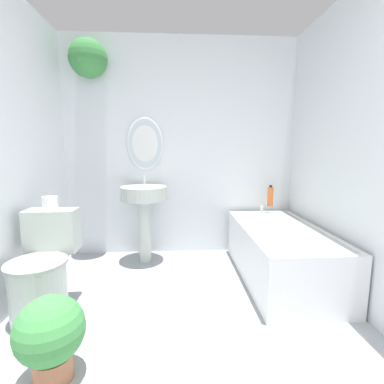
{
  "coord_description": "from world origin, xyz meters",
  "views": [
    {
      "loc": [
        -0.06,
        -0.28,
        1.19
      ],
      "look_at": [
        0.06,
        1.78,
        0.87
      ],
      "focal_mm": 26.0,
      "sensor_mm": 36.0,
      "label": 1
    }
  ],
  "objects_px": {
    "toilet": "(43,273)",
    "toilet_paper_roll": "(50,203)",
    "pedestal_sink": "(144,203)",
    "bathtub": "(281,252)",
    "potted_plant": "(50,334)",
    "shampoo_bottle": "(270,196)"
  },
  "relations": [
    {
      "from": "toilet",
      "to": "toilet_paper_roll",
      "type": "bearing_deg",
      "value": 90.0
    },
    {
      "from": "pedestal_sink",
      "to": "bathtub",
      "type": "bearing_deg",
      "value": -20.03
    },
    {
      "from": "pedestal_sink",
      "to": "potted_plant",
      "type": "relative_size",
      "value": 2.0
    },
    {
      "from": "pedestal_sink",
      "to": "potted_plant",
      "type": "height_order",
      "value": "pedestal_sink"
    },
    {
      "from": "pedestal_sink",
      "to": "shampoo_bottle",
      "type": "relative_size",
      "value": 3.86
    },
    {
      "from": "toilet",
      "to": "potted_plant",
      "type": "xyz_separation_m",
      "value": [
        0.31,
        -0.6,
        -0.06
      ]
    },
    {
      "from": "bathtub",
      "to": "toilet_paper_roll",
      "type": "relative_size",
      "value": 12.73
    },
    {
      "from": "bathtub",
      "to": "toilet_paper_roll",
      "type": "distance_m",
      "value": 2.01
    },
    {
      "from": "toilet",
      "to": "potted_plant",
      "type": "height_order",
      "value": "toilet"
    },
    {
      "from": "potted_plant",
      "to": "toilet_paper_roll",
      "type": "distance_m",
      "value": 1.01
    },
    {
      "from": "bathtub",
      "to": "toilet_paper_roll",
      "type": "height_order",
      "value": "toilet_paper_roll"
    },
    {
      "from": "toilet",
      "to": "bathtub",
      "type": "height_order",
      "value": "toilet"
    },
    {
      "from": "toilet",
      "to": "bathtub",
      "type": "bearing_deg",
      "value": 13.77
    },
    {
      "from": "pedestal_sink",
      "to": "potted_plant",
      "type": "xyz_separation_m",
      "value": [
        -0.31,
        -1.54,
        -0.38
      ]
    },
    {
      "from": "pedestal_sink",
      "to": "toilet_paper_roll",
      "type": "bearing_deg",
      "value": -129.82
    },
    {
      "from": "shampoo_bottle",
      "to": "potted_plant",
      "type": "distance_m",
      "value": 2.41
    },
    {
      "from": "bathtub",
      "to": "potted_plant",
      "type": "xyz_separation_m",
      "value": [
        -1.61,
        -1.07,
        0.0
      ]
    },
    {
      "from": "pedestal_sink",
      "to": "shampoo_bottle",
      "type": "distance_m",
      "value": 1.39
    },
    {
      "from": "pedestal_sink",
      "to": "toilet_paper_roll",
      "type": "distance_m",
      "value": 0.98
    },
    {
      "from": "pedestal_sink",
      "to": "toilet_paper_roll",
      "type": "height_order",
      "value": "pedestal_sink"
    },
    {
      "from": "toilet",
      "to": "bathtub",
      "type": "distance_m",
      "value": 1.97
    },
    {
      "from": "bathtub",
      "to": "toilet",
      "type": "bearing_deg",
      "value": -166.23
    }
  ]
}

